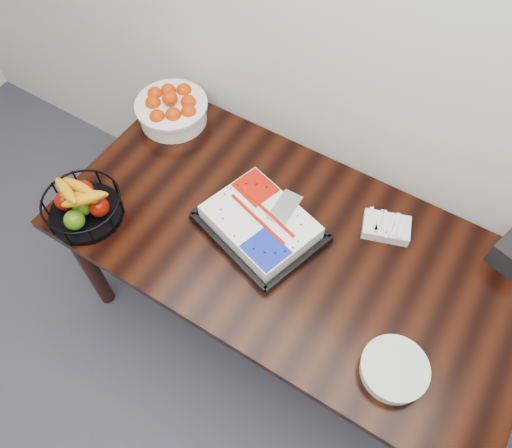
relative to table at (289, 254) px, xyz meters
The scene contains 6 objects.
table is the anchor object (origin of this frame).
cake_tray 0.18m from the table, behind, with size 0.52×0.46×0.09m.
tangerine_bowl 0.83m from the table, 159.75° to the left, with size 0.31×0.31×0.20m.
fruit_basket 0.81m from the table, 157.08° to the right, with size 0.30×0.30×0.16m.
plate_stack 0.59m from the table, 25.55° to the right, with size 0.22×0.22×0.05m.
fork_bag 0.38m from the table, 40.64° to the left, with size 0.20×0.16×0.05m.
Camera 1 is at (0.40, 1.12, 2.36)m, focal length 35.00 mm.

